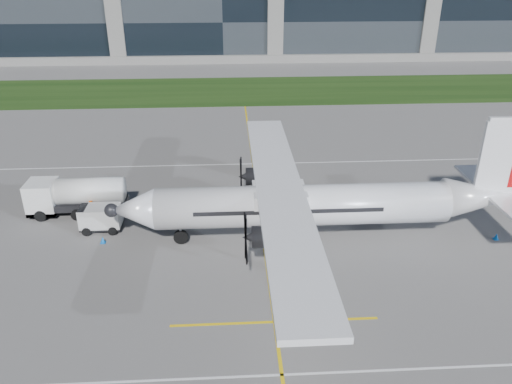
# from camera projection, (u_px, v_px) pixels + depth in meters

# --- Properties ---
(ground) EXTENTS (400.00, 400.00, 0.00)m
(ground) POSITION_uv_depth(u_px,v_px,m) (223.00, 105.00, 69.94)
(ground) COLOR #5B5957
(ground) RESTS_ON ground
(grass_strip) EXTENTS (400.00, 18.00, 0.04)m
(grass_strip) POSITION_uv_depth(u_px,v_px,m) (224.00, 91.00, 77.14)
(grass_strip) COLOR black
(grass_strip) RESTS_ON ground
(terminal_building) EXTENTS (120.00, 20.00, 15.00)m
(terminal_building) POSITION_uv_depth(u_px,v_px,m) (223.00, 17.00, 102.74)
(terminal_building) COLOR black
(terminal_building) RESTS_ON ground
(tree_line) EXTENTS (400.00, 6.00, 6.00)m
(tree_line) POSITION_uv_depth(u_px,v_px,m) (224.00, 10.00, 158.73)
(tree_line) COLOR black
(tree_line) RESTS_ON ground
(yellow_taxiway_centerline) EXTENTS (0.20, 70.00, 0.01)m
(yellow_taxiway_centerline) POSITION_uv_depth(u_px,v_px,m) (258.00, 199.00, 43.07)
(yellow_taxiway_centerline) COLOR yellow
(yellow_taxiway_centerline) RESTS_ON ground
(turboprop_aircraft) EXTENTS (29.63, 30.73, 9.22)m
(turboprop_aircraft) POSITION_uv_depth(u_px,v_px,m) (318.00, 183.00, 35.01)
(turboprop_aircraft) COLOR white
(turboprop_aircraft) RESTS_ON ground
(fuel_tanker_truck) EXTENTS (8.11, 2.64, 3.04)m
(fuel_tanker_truck) POSITION_uv_depth(u_px,v_px,m) (70.00, 197.00, 40.03)
(fuel_tanker_truck) COLOR white
(fuel_tanker_truck) RESTS_ON ground
(baggage_tug) EXTENTS (3.23, 1.94, 1.94)m
(baggage_tug) POSITION_uv_depth(u_px,v_px,m) (101.00, 218.00, 37.89)
(baggage_tug) COLOR silver
(baggage_tug) RESTS_ON ground
(ground_crew_person) EXTENTS (0.58, 0.81, 1.97)m
(ground_crew_person) POSITION_uv_depth(u_px,v_px,m) (92.00, 209.00, 39.24)
(ground_crew_person) COLOR #F25907
(ground_crew_person) RESTS_ON ground
(safety_cone_fwd) EXTENTS (0.36, 0.36, 0.50)m
(safety_cone_fwd) POSITION_uv_depth(u_px,v_px,m) (103.00, 240.00, 36.42)
(safety_cone_fwd) COLOR blue
(safety_cone_fwd) RESTS_ON ground
(safety_cone_tail) EXTENTS (0.36, 0.36, 0.50)m
(safety_cone_tail) POSITION_uv_depth(u_px,v_px,m) (496.00, 236.00, 36.88)
(safety_cone_tail) COLOR blue
(safety_cone_tail) RESTS_ON ground
(safety_cone_stbdwing) EXTENTS (0.36, 0.36, 0.50)m
(safety_cone_stbdwing) POSITION_uv_depth(u_px,v_px,m) (257.00, 159.00, 50.88)
(safety_cone_stbdwing) COLOR blue
(safety_cone_stbdwing) RESTS_ON ground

